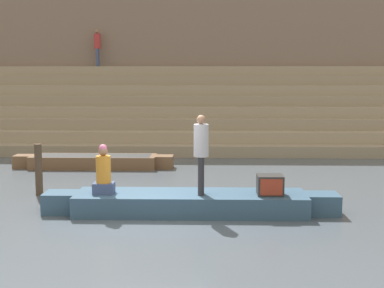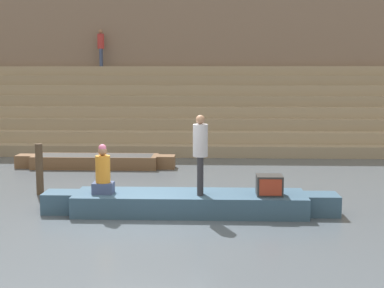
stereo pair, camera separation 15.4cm
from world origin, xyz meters
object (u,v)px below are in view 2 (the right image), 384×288
Objects in this scene: person_rowing at (103,173)px; tv_set at (269,185)px; moored_boat_shore at (96,161)px; rowboat_main at (190,202)px; mooring_post at (39,169)px; person_on_steps at (101,45)px; person_standing at (200,149)px.

person_rowing is 3.54m from tv_set.
person_rowing is 5.72m from moored_boat_shore.
person_rowing reaches higher than moored_boat_shore.
person_rowing is (-1.85, -0.10, 0.64)m from rowboat_main.
moored_boat_shore is 3.98× the size of mooring_post.
rowboat_main is at bearing 100.50° from person_on_steps.
person_standing is 4.46m from mooring_post.
person_on_steps reaches higher than moored_boat_shore.
person_rowing is 1.96× the size of tv_set.
rowboat_main is at bearing 18.48° from person_rowing.
person_on_steps is at bearing 120.88° from person_standing.
mooring_post reaches higher than rowboat_main.
rowboat_main is 4.15m from mooring_post.
person_standing is 2.15m from person_rowing.
mooring_post is (-3.79, 1.64, 0.40)m from rowboat_main.
person_on_steps is (-6.22, 13.10, 3.56)m from tv_set.
person_on_steps reaches higher than person_standing.
person_standing is 1.04× the size of person_on_steps.
person_on_steps reaches higher than rowboat_main.
moored_boat_shore is 3.10× the size of person_on_steps.
rowboat_main is at bearing 176.70° from tv_set.
rowboat_main is 6.30m from moored_boat_shore.
person_rowing reaches higher than mooring_post.
tv_set is at bearing -51.83° from moored_boat_shore.
person_standing is at bearing 101.19° from person_on_steps.
person_on_steps reaches higher than tv_set.
mooring_post is (-5.47, 1.76, -0.02)m from tv_set.
tv_set reaches higher than rowboat_main.
tv_set is 7.41m from moored_boat_shore.
tv_set is 0.33× the size of person_on_steps.
rowboat_main is 11.65× the size of tv_set.
mooring_post is at bearing 156.09° from rowboat_main.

